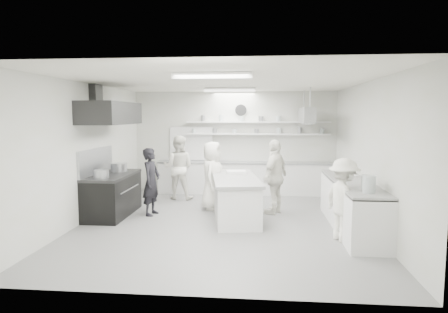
# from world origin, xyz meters

# --- Properties ---
(floor) EXTENTS (6.00, 7.00, 0.02)m
(floor) POSITION_xyz_m (0.00, 0.00, -0.01)
(floor) COLOR gray
(floor) RESTS_ON ground
(ceiling) EXTENTS (6.00, 7.00, 0.02)m
(ceiling) POSITION_xyz_m (0.00, 0.00, 3.01)
(ceiling) COLOR silver
(ceiling) RESTS_ON wall_back
(wall_back) EXTENTS (6.00, 0.04, 3.00)m
(wall_back) POSITION_xyz_m (0.00, 3.50, 1.50)
(wall_back) COLOR silver
(wall_back) RESTS_ON floor
(wall_front) EXTENTS (6.00, 0.04, 3.00)m
(wall_front) POSITION_xyz_m (0.00, -3.50, 1.50)
(wall_front) COLOR silver
(wall_front) RESTS_ON floor
(wall_left) EXTENTS (0.04, 7.00, 3.00)m
(wall_left) POSITION_xyz_m (-3.00, 0.00, 1.50)
(wall_left) COLOR silver
(wall_left) RESTS_ON floor
(wall_right) EXTENTS (0.04, 7.00, 3.00)m
(wall_right) POSITION_xyz_m (3.00, 0.00, 1.50)
(wall_right) COLOR silver
(wall_right) RESTS_ON floor
(stove) EXTENTS (0.80, 1.80, 0.90)m
(stove) POSITION_xyz_m (-2.60, 0.40, 0.45)
(stove) COLOR black
(stove) RESTS_ON floor
(exhaust_hood) EXTENTS (0.85, 2.00, 0.50)m
(exhaust_hood) POSITION_xyz_m (-2.60, 0.40, 2.35)
(exhaust_hood) COLOR #272728
(exhaust_hood) RESTS_ON wall_left
(back_counter) EXTENTS (5.00, 0.60, 0.92)m
(back_counter) POSITION_xyz_m (0.30, 3.20, 0.46)
(back_counter) COLOR white
(back_counter) RESTS_ON floor
(shelf_lower) EXTENTS (4.20, 0.26, 0.04)m
(shelf_lower) POSITION_xyz_m (0.70, 3.37, 1.75)
(shelf_lower) COLOR white
(shelf_lower) RESTS_ON wall_back
(shelf_upper) EXTENTS (4.20, 0.26, 0.04)m
(shelf_upper) POSITION_xyz_m (0.70, 3.37, 2.10)
(shelf_upper) COLOR white
(shelf_upper) RESTS_ON wall_back
(pass_through_window) EXTENTS (1.30, 0.04, 1.00)m
(pass_through_window) POSITION_xyz_m (-1.30, 3.48, 1.45)
(pass_through_window) COLOR black
(pass_through_window) RESTS_ON wall_back
(wall_clock) EXTENTS (0.32, 0.05, 0.32)m
(wall_clock) POSITION_xyz_m (0.20, 3.46, 2.45)
(wall_clock) COLOR white
(wall_clock) RESTS_ON wall_back
(right_counter) EXTENTS (0.74, 3.30, 0.94)m
(right_counter) POSITION_xyz_m (2.65, -0.20, 0.47)
(right_counter) COLOR white
(right_counter) RESTS_ON floor
(pot_rack) EXTENTS (0.30, 1.60, 0.40)m
(pot_rack) POSITION_xyz_m (2.00, 2.40, 2.30)
(pot_rack) COLOR #A5A7AD
(pot_rack) RESTS_ON ceiling
(light_fixture_front) EXTENTS (1.30, 0.25, 0.10)m
(light_fixture_front) POSITION_xyz_m (0.00, -1.80, 2.94)
(light_fixture_front) COLOR white
(light_fixture_front) RESTS_ON ceiling
(light_fixture_rear) EXTENTS (1.30, 0.25, 0.10)m
(light_fixture_rear) POSITION_xyz_m (0.00, 1.80, 2.94)
(light_fixture_rear) COLOR white
(light_fixture_rear) RESTS_ON ceiling
(prep_island) EXTENTS (1.25, 2.49, 0.88)m
(prep_island) POSITION_xyz_m (0.23, 0.46, 0.44)
(prep_island) COLOR white
(prep_island) RESTS_ON floor
(stove_pot) EXTENTS (0.39, 0.39, 0.25)m
(stove_pot) POSITION_xyz_m (-2.60, 0.85, 1.03)
(stove_pot) COLOR #A5A7AD
(stove_pot) RESTS_ON stove
(cook_stove) EXTENTS (0.46, 0.62, 1.56)m
(cook_stove) POSITION_xyz_m (-1.71, 0.50, 0.78)
(cook_stove) COLOR black
(cook_stove) RESTS_ON floor
(cook_back) EXTENTS (0.88, 0.71, 1.75)m
(cook_back) POSITION_xyz_m (-1.45, 2.28, 0.87)
(cook_back) COLOR white
(cook_back) RESTS_ON floor
(cook_island_left) EXTENTS (0.60, 0.86, 1.66)m
(cook_island_left) POSITION_xyz_m (-0.38, 1.20, 0.83)
(cook_island_left) COLOR white
(cook_island_left) RESTS_ON floor
(cook_island_right) EXTENTS (0.86, 1.10, 1.74)m
(cook_island_right) POSITION_xyz_m (1.14, 0.91, 0.87)
(cook_island_right) COLOR white
(cook_island_right) RESTS_ON floor
(cook_right) EXTENTS (0.91, 1.13, 1.53)m
(cook_right) POSITION_xyz_m (2.32, -1.02, 0.76)
(cook_right) COLOR white
(cook_right) RESTS_ON floor
(bowl_island_a) EXTENTS (0.30, 0.30, 0.06)m
(bowl_island_a) POSITION_xyz_m (0.21, 1.16, 0.91)
(bowl_island_a) COLOR #A5A7AD
(bowl_island_a) RESTS_ON prep_island
(bowl_island_b) EXTENTS (0.19, 0.19, 0.05)m
(bowl_island_b) POSITION_xyz_m (0.34, 0.79, 0.91)
(bowl_island_b) COLOR white
(bowl_island_b) RESTS_ON prep_island
(bowl_right) EXTENTS (0.30, 0.30, 0.06)m
(bowl_right) POSITION_xyz_m (2.79, 0.51, 0.97)
(bowl_right) COLOR white
(bowl_right) RESTS_ON right_counter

